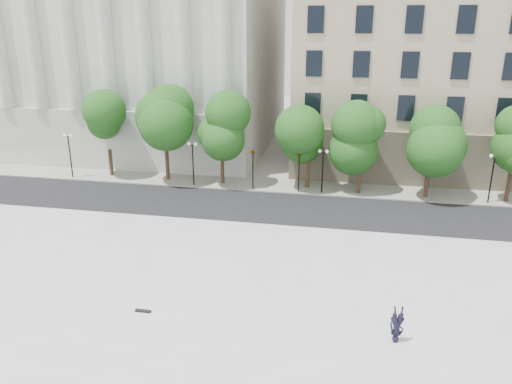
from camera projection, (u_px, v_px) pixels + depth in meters
ground at (176, 345)px, 23.23m from camera, size 160.00×160.00×0.00m
plaza at (195, 306)px, 25.94m from camera, size 44.00×22.00×0.45m
street at (251, 208)px, 39.93m from camera, size 60.00×8.00×0.02m
far_sidewalk at (264, 184)px, 45.47m from camera, size 60.00×4.00×0.12m
building_west at (142, 32)px, 57.77m from camera, size 31.50×27.65×25.60m
building_east at (477, 51)px, 52.13m from camera, size 36.00×26.15×23.00m
traffic_light_west at (253, 150)px, 42.82m from camera, size 0.96×1.79×4.21m
traffic_light_east at (299, 152)px, 42.12m from camera, size 0.73×1.76×4.19m
person_lying at (396, 337)px, 22.69m from camera, size 0.81×1.86×0.49m
skateboard at (143, 311)px, 25.05m from camera, size 0.81×0.22×0.08m
street_trees at (294, 134)px, 42.96m from camera, size 38.74×4.65×7.94m
lamp_posts at (260, 159)px, 43.28m from camera, size 37.95×0.28×4.30m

